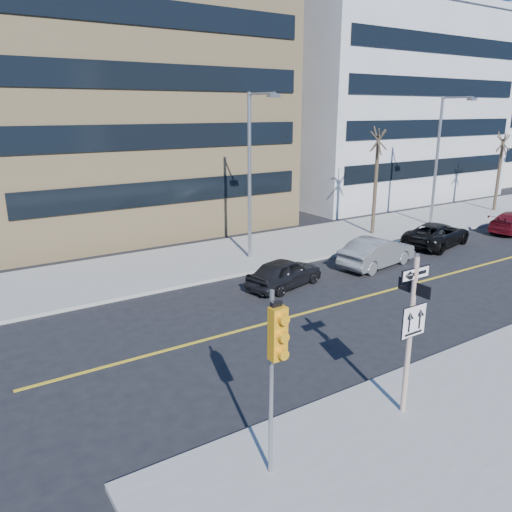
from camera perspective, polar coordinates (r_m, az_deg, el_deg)
ground at (r=15.05m, az=9.02°, el=-13.09°), size 120.00×120.00×0.00m
far_sidewalk at (r=35.30m, az=18.01°, el=3.66°), size 66.00×6.00×0.15m
road_centerline at (r=26.04m, az=23.07°, el=-1.37°), size 40.00×0.14×0.01m
sign_pole at (r=12.43m, az=17.29°, el=-7.70°), size 0.92×0.92×4.06m
traffic_signal at (r=9.56m, az=2.34°, el=-10.51°), size 0.32×0.45×4.00m
parked_car_a at (r=21.41m, az=3.30°, el=-1.92°), size 2.37×4.02×1.28m
parked_car_b at (r=24.86m, az=13.68°, el=0.43°), size 2.19×4.58×1.45m
parked_car_c at (r=29.69m, az=19.99°, el=2.35°), size 3.22×5.14×1.33m
streetlight_a at (r=24.27m, az=-0.45°, el=10.23°), size 0.55×2.25×8.00m
streetlight_b at (r=33.88m, az=20.35°, el=10.98°), size 0.55×2.25×8.00m
street_tree_west at (r=30.37m, az=13.80°, el=12.46°), size 1.80×1.80×6.35m
street_tree_east at (r=40.95m, az=26.36°, el=11.35°), size 1.80×1.80×5.75m
building_brick at (r=36.34m, az=-16.17°, el=18.36°), size 18.00×18.00×18.00m
building_grey_mid at (r=47.07m, az=12.02°, el=16.20°), size 20.00×16.00×15.00m
building_grey_far at (r=65.20m, az=23.87°, el=15.60°), size 18.00×18.00×16.00m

